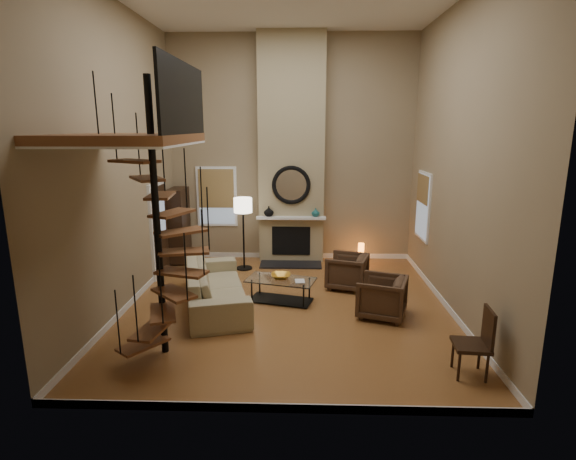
{
  "coord_description": "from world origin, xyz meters",
  "views": [
    {
      "loc": [
        0.26,
        -7.96,
        3.35
      ],
      "look_at": [
        0.0,
        0.4,
        1.4
      ],
      "focal_mm": 27.95,
      "sensor_mm": 36.0,
      "label": 1
    }
  ],
  "objects_px": {
    "sofa": "(215,285)",
    "armchair_far": "(386,298)",
    "armchair_near": "(350,272)",
    "coffee_table": "(281,287)",
    "hutch": "(179,225)",
    "floor_lamp": "(243,211)",
    "accent_lamp": "(361,254)",
    "side_chair": "(478,340)"
  },
  "relations": [
    {
      "from": "sofa",
      "to": "armchair_far",
      "type": "height_order",
      "value": "sofa"
    },
    {
      "from": "armchair_near",
      "to": "coffee_table",
      "type": "height_order",
      "value": "armchair_near"
    },
    {
      "from": "hutch",
      "to": "armchair_far",
      "type": "height_order",
      "value": "hutch"
    },
    {
      "from": "armchair_near",
      "to": "floor_lamp",
      "type": "bearing_deg",
      "value": -99.63
    },
    {
      "from": "floor_lamp",
      "to": "armchair_far",
      "type": "bearing_deg",
      "value": -42.71
    },
    {
      "from": "coffee_table",
      "to": "armchair_far",
      "type": "bearing_deg",
      "value": -18.98
    },
    {
      "from": "sofa",
      "to": "floor_lamp",
      "type": "height_order",
      "value": "floor_lamp"
    },
    {
      "from": "armchair_near",
      "to": "accent_lamp",
      "type": "bearing_deg",
      "value": -176.86
    },
    {
      "from": "hutch",
      "to": "floor_lamp",
      "type": "xyz_separation_m",
      "value": [
        1.68,
        -0.54,
        0.46
      ]
    },
    {
      "from": "hutch",
      "to": "sofa",
      "type": "relative_size",
      "value": 0.68
    },
    {
      "from": "sofa",
      "to": "coffee_table",
      "type": "relative_size",
      "value": 1.88
    },
    {
      "from": "hutch",
      "to": "armchair_near",
      "type": "relative_size",
      "value": 2.23
    },
    {
      "from": "armchair_far",
      "to": "side_chair",
      "type": "xyz_separation_m",
      "value": [
        0.88,
        -1.93,
        0.17
      ]
    },
    {
      "from": "coffee_table",
      "to": "side_chair",
      "type": "distance_m",
      "value": 3.82
    },
    {
      "from": "sofa",
      "to": "accent_lamp",
      "type": "height_order",
      "value": "sofa"
    },
    {
      "from": "sofa",
      "to": "accent_lamp",
      "type": "bearing_deg",
      "value": -63.49
    },
    {
      "from": "sofa",
      "to": "floor_lamp",
      "type": "distance_m",
      "value": 2.47
    },
    {
      "from": "floor_lamp",
      "to": "side_chair",
      "type": "distance_m",
      "value": 6.01
    },
    {
      "from": "coffee_table",
      "to": "floor_lamp",
      "type": "distance_m",
      "value": 2.5
    },
    {
      "from": "accent_lamp",
      "to": "side_chair",
      "type": "bearing_deg",
      "value": -79.76
    },
    {
      "from": "hutch",
      "to": "armchair_far",
      "type": "bearing_deg",
      "value": -35.08
    },
    {
      "from": "hutch",
      "to": "floor_lamp",
      "type": "height_order",
      "value": "hutch"
    },
    {
      "from": "armchair_far",
      "to": "accent_lamp",
      "type": "bearing_deg",
      "value": -160.28
    },
    {
      "from": "sofa",
      "to": "armchair_near",
      "type": "bearing_deg",
      "value": -84.31
    },
    {
      "from": "sofa",
      "to": "coffee_table",
      "type": "distance_m",
      "value": 1.27
    },
    {
      "from": "sofa",
      "to": "armchair_near",
      "type": "xyz_separation_m",
      "value": [
        2.68,
        1.01,
        -0.04
      ]
    },
    {
      "from": "accent_lamp",
      "to": "side_chair",
      "type": "distance_m",
      "value": 5.21
    },
    {
      "from": "hutch",
      "to": "armchair_near",
      "type": "height_order",
      "value": "hutch"
    },
    {
      "from": "coffee_table",
      "to": "sofa",
      "type": "bearing_deg",
      "value": -169.84
    },
    {
      "from": "hutch",
      "to": "sofa",
      "type": "distance_m",
      "value": 3.16
    },
    {
      "from": "floor_lamp",
      "to": "sofa",
      "type": "bearing_deg",
      "value": -96.88
    },
    {
      "from": "armchair_near",
      "to": "accent_lamp",
      "type": "xyz_separation_m",
      "value": [
        0.44,
        1.74,
        -0.1
      ]
    },
    {
      "from": "armchair_far",
      "to": "side_chair",
      "type": "distance_m",
      "value": 2.13
    },
    {
      "from": "sofa",
      "to": "armchair_near",
      "type": "height_order",
      "value": "sofa"
    },
    {
      "from": "armchair_near",
      "to": "floor_lamp",
      "type": "relative_size",
      "value": 0.46
    },
    {
      "from": "hutch",
      "to": "side_chair",
      "type": "height_order",
      "value": "hutch"
    },
    {
      "from": "hutch",
      "to": "floor_lamp",
      "type": "relative_size",
      "value": 1.04
    },
    {
      "from": "hutch",
      "to": "armchair_far",
      "type": "relative_size",
      "value": 2.2
    },
    {
      "from": "coffee_table",
      "to": "floor_lamp",
      "type": "relative_size",
      "value": 0.82
    },
    {
      "from": "sofa",
      "to": "armchair_near",
      "type": "distance_m",
      "value": 2.86
    },
    {
      "from": "armchair_near",
      "to": "coffee_table",
      "type": "relative_size",
      "value": 0.57
    },
    {
      "from": "armchair_near",
      "to": "hutch",
      "type": "bearing_deg",
      "value": -96.03
    }
  ]
}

